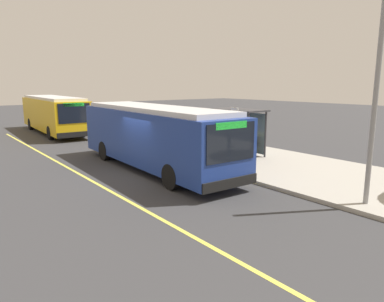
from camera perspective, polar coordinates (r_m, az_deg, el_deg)
The scene contains 10 objects.
ground_plane at distance 15.77m, azimuth -7.82°, elevation -3.85°, with size 120.00×120.00×0.00m, color #38383A.
sidewalk_curb at distance 19.35m, azimuth 7.75°, elevation -0.88°, with size 44.00×6.40×0.15m, color #A8A399.
lane_stripe_center at distance 14.84m, azimuth -15.23°, elevation -5.05°, with size 36.00×0.14×0.01m, color #E0D64C.
transit_bus_main at distance 16.55m, azimuth -6.15°, elevation 2.59°, with size 10.83×2.91×2.95m.
transit_bus_second at distance 30.79m, azimuth -21.45°, elevation 5.70°, with size 11.30×3.06×2.95m.
bus_shelter at distance 19.43m, azimuth 7.57°, elevation 4.67°, with size 2.90×1.60×2.48m.
waiting_bench at distance 19.21m, azimuth 8.21°, elevation 0.72°, with size 1.60×0.48×0.95m.
route_sign_post at distance 15.97m, azimuth 6.86°, elevation 3.51°, with size 0.44×0.08×2.80m.
pedestrian_commuter at distance 17.23m, azimuth 5.76°, elevation 1.25°, with size 0.24×0.40×1.69m.
utility_pole at distance 12.29m, azimuth 27.44°, elevation 6.75°, with size 0.16×0.16×6.40m, color gray.
Camera 1 is at (13.27, -7.53, 3.96)m, focal length 33.02 mm.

